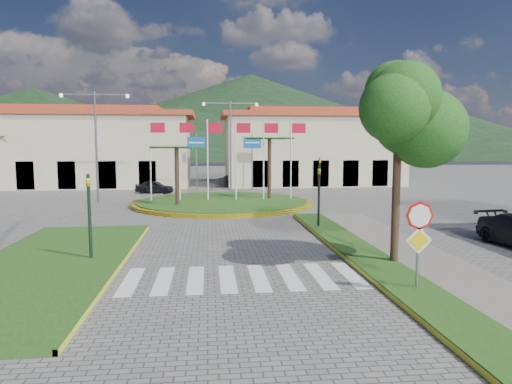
{
  "coord_description": "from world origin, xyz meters",
  "views": [
    {
      "loc": [
        -0.97,
        -10.1,
        4.23
      ],
      "look_at": [
        0.93,
        8.0,
        2.33
      ],
      "focal_mm": 32.0,
      "sensor_mm": 36.0,
      "label": 1
    }
  ],
  "objects": [
    {
      "name": "deciduous_tree",
      "position": [
        5.5,
        5.0,
        5.18
      ],
      "size": [
        3.6,
        3.6,
        6.8
      ],
      "color": "black",
      "rests_on": "ground"
    },
    {
      "name": "car_dark_b",
      "position": [
        2.0,
        35.31,
        0.63
      ],
      "size": [
        4.03,
        2.48,
        1.25
      ],
      "primitive_type": "imported",
      "rotation": [
        0.0,
        0.0,
        1.24
      ],
      "color": "black",
      "rests_on": "ground"
    },
    {
      "name": "hill_near_back",
      "position": [
        -10.0,
        130.0,
        8.0
      ],
      "size": [
        110.0,
        110.0,
        16.0
      ],
      "primitive_type": "cone",
      "color": "black",
      "rests_on": "ground"
    },
    {
      "name": "car_dark_a",
      "position": [
        -5.65,
        30.25,
        0.56
      ],
      "size": [
        3.46,
        1.94,
        1.11
      ],
      "primitive_type": "imported",
      "rotation": [
        0.0,
        0.0,
        1.37
      ],
      "color": "black",
      "rests_on": "ground"
    },
    {
      "name": "ground",
      "position": [
        0.0,
        0.0,
        0.0
      ],
      "size": [
        160.0,
        160.0,
        0.0
      ],
      "primitive_type": "plane",
      "color": "#64615E",
      "rests_on": "ground"
    },
    {
      "name": "roundabout_island",
      "position": [
        0.0,
        22.0,
        0.17
      ],
      "size": [
        12.7,
        12.7,
        6.0
      ],
      "color": "yellow",
      "rests_on": "ground"
    },
    {
      "name": "crosswalk",
      "position": [
        0.0,
        4.0,
        0.01
      ],
      "size": [
        8.0,
        3.0,
        0.01
      ],
      "primitive_type": "cube",
      "color": "silver",
      "rests_on": "ground"
    },
    {
      "name": "traffic_light_right",
      "position": [
        4.5,
        12.0,
        1.94
      ],
      "size": [
        0.15,
        0.18,
        3.2
      ],
      "color": "black",
      "rests_on": "ground"
    },
    {
      "name": "street_lamp_centre",
      "position": [
        1.0,
        30.0,
        4.5
      ],
      "size": [
        4.8,
        0.16,
        8.0
      ],
      "color": "slate",
      "rests_on": "ground"
    },
    {
      "name": "direction_sign_west",
      "position": [
        -2.0,
        30.97,
        3.53
      ],
      "size": [
        1.6,
        0.14,
        5.2
      ],
      "color": "slate",
      "rests_on": "ground"
    },
    {
      "name": "traffic_light_far",
      "position": [
        8.0,
        26.0,
        1.94
      ],
      "size": [
        0.18,
        0.15,
        3.2
      ],
      "color": "black",
      "rests_on": "ground"
    },
    {
      "name": "hill_far_west",
      "position": [
        -55.0,
        140.0,
        11.0
      ],
      "size": [
        140.0,
        140.0,
        22.0
      ],
      "primitive_type": "cone",
      "color": "black",
      "rests_on": "ground"
    },
    {
      "name": "street_lamp_west",
      "position": [
        -9.0,
        24.0,
        4.5
      ],
      "size": [
        4.8,
        0.16,
        8.0
      ],
      "color": "slate",
      "rests_on": "ground"
    },
    {
      "name": "median_left",
      "position": [
        -6.5,
        6.0,
        0.09
      ],
      "size": [
        5.0,
        14.0,
        0.18
      ],
      "primitive_type": "cube",
      "color": "#224714",
      "rests_on": "ground"
    },
    {
      "name": "hill_far_mid",
      "position": [
        15.0,
        160.0,
        15.0
      ],
      "size": [
        180.0,
        180.0,
        30.0
      ],
      "primitive_type": "cone",
      "color": "black",
      "rests_on": "ground"
    },
    {
      "name": "hill_far_east",
      "position": [
        70.0,
        135.0,
        9.0
      ],
      "size": [
        120.0,
        120.0,
        18.0
      ],
      "primitive_type": "cone",
      "color": "black",
      "rests_on": "ground"
    },
    {
      "name": "traffic_light_left",
      "position": [
        -5.2,
        6.5,
        1.94
      ],
      "size": [
        0.15,
        0.18,
        3.2
      ],
      "color": "black",
      "rests_on": "ground"
    },
    {
      "name": "verge_right",
      "position": [
        4.8,
        2.0,
        0.09
      ],
      "size": [
        1.6,
        28.0,
        0.18
      ],
      "primitive_type": "cube",
      "color": "#224714",
      "rests_on": "ground"
    },
    {
      "name": "white_van",
      "position": [
        -7.76,
        35.13,
        0.67
      ],
      "size": [
        5.14,
        3.12,
        1.33
      ],
      "primitive_type": "imported",
      "rotation": [
        0.0,
        0.0,
        1.37
      ],
      "color": "silver",
      "rests_on": "ground"
    },
    {
      "name": "sidewalk_right",
      "position": [
        6.0,
        2.0,
        0.07
      ],
      "size": [
        4.0,
        28.0,
        0.15
      ],
      "primitive_type": "cube",
      "color": "gray",
      "rests_on": "ground"
    },
    {
      "name": "direction_sign_east",
      "position": [
        3.0,
        30.97,
        3.53
      ],
      "size": [
        1.6,
        0.14,
        5.2
      ],
      "color": "slate",
      "rests_on": "ground"
    },
    {
      "name": "building_right",
      "position": [
        10.0,
        38.0,
        3.9
      ],
      "size": [
        19.08,
        9.54,
        8.05
      ],
      "color": "#C3B593",
      "rests_on": "ground"
    },
    {
      "name": "building_left",
      "position": [
        -14.0,
        38.0,
        3.9
      ],
      "size": [
        23.32,
        9.54,
        8.05
      ],
      "color": "#C3B593",
      "rests_on": "ground"
    },
    {
      "name": "stop_sign",
      "position": [
        4.9,
        1.96,
        1.79
      ],
      "size": [
        0.8,
        0.11,
        2.65
      ],
      "color": "slate",
      "rests_on": "ground"
    }
  ]
}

